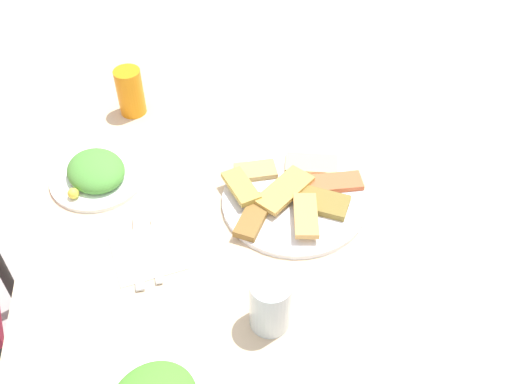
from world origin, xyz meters
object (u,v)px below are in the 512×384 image
object	(u,v)px
soda_can	(130,92)
drinking_glass	(270,304)
paper_napkin	(148,252)
salad_plate_greens	(96,173)
spoon	(138,252)
pide_platter	(293,197)
dining_table	(232,223)
fork	(157,250)

from	to	relation	value
soda_can	drinking_glass	distance (m)	0.70
drinking_glass	paper_napkin	world-z (taller)	drinking_glass
salad_plate_greens	drinking_glass	bearing A→B (deg)	-142.05
paper_napkin	spoon	size ratio (longest dim) A/B	0.72
spoon	pide_platter	bearing A→B (deg)	-75.65
salad_plate_greens	paper_napkin	distance (m)	0.25
dining_table	drinking_glass	size ratio (longest dim) A/B	10.78
pide_platter	soda_can	distance (m)	0.51
salad_plate_greens	drinking_glass	xyz separation A→B (m)	(-0.42, -0.33, 0.04)
pide_platter	fork	bearing A→B (deg)	108.23
drinking_glass	paper_napkin	xyz separation A→B (m)	(0.19, 0.22, -0.06)
paper_napkin	fork	distance (m)	0.02
soda_can	drinking_glass	bearing A→B (deg)	-159.42
drinking_glass	dining_table	bearing A→B (deg)	6.74
dining_table	soda_can	xyz separation A→B (m)	(0.35, 0.21, 0.13)
salad_plate_greens	spoon	xyz separation A→B (m)	(-0.23, -0.09, -0.01)
soda_can	spoon	xyz separation A→B (m)	(-0.47, -0.01, -0.06)
dining_table	fork	bearing A→B (deg)	125.89
pide_platter	paper_napkin	world-z (taller)	pide_platter
dining_table	pide_platter	distance (m)	0.16
soda_can	spoon	size ratio (longest dim) A/B	0.66
dining_table	soda_can	size ratio (longest dim) A/B	10.11
dining_table	soda_can	distance (m)	0.43
dining_table	paper_napkin	xyz separation A→B (m)	(-0.12, 0.18, 0.07)
dining_table	salad_plate_greens	world-z (taller)	salad_plate_greens
drinking_glass	spoon	bearing A→B (deg)	50.97
paper_napkin	pide_platter	bearing A→B (deg)	-72.75
soda_can	drinking_glass	world-z (taller)	soda_can
pide_platter	soda_can	xyz separation A→B (m)	(0.37, 0.34, 0.05)
pide_platter	fork	world-z (taller)	pide_platter
dining_table	salad_plate_greens	size ratio (longest dim) A/B	5.82
drinking_glass	fork	distance (m)	0.28
spoon	fork	bearing A→B (deg)	-92.02
dining_table	fork	xyz separation A→B (m)	(-0.12, 0.16, 0.08)
paper_napkin	spoon	xyz separation A→B (m)	(0.00, 0.02, 0.00)
dining_table	paper_napkin	distance (m)	0.23
paper_napkin	dining_table	bearing A→B (deg)	-56.92
salad_plate_greens	paper_napkin	bearing A→B (deg)	-154.38
dining_table	spoon	xyz separation A→B (m)	(-0.12, 0.20, 0.08)
salad_plate_greens	paper_napkin	xyz separation A→B (m)	(-0.23, -0.11, -0.02)
salad_plate_greens	drinking_glass	size ratio (longest dim) A/B	1.85
salad_plate_greens	fork	distance (m)	0.26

